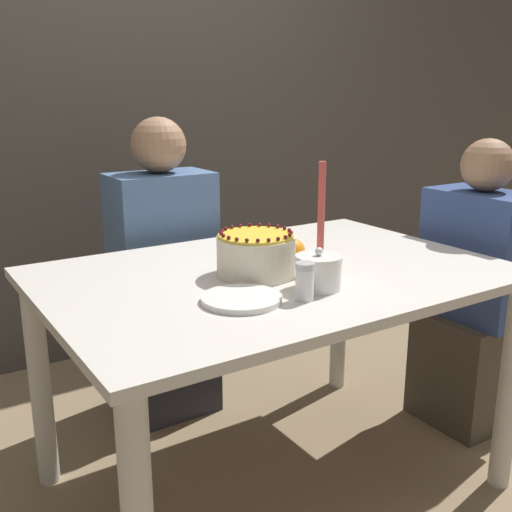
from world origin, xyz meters
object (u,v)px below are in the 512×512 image
(sugar_bowl, at_px, (320,272))
(sugar_shaker, at_px, (305,281))
(person_man_blue_shirt, at_px, (164,287))
(person_woman_floral, at_px, (473,305))
(cake, at_px, (256,255))
(candle, at_px, (321,226))

(sugar_bowl, distance_m, sugar_shaker, 0.11)
(sugar_shaker, relative_size, person_man_blue_shirt, 0.09)
(sugar_shaker, bearing_deg, sugar_bowl, 30.34)
(person_woman_floral, bearing_deg, cake, 86.54)
(person_woman_floral, bearing_deg, person_man_blue_shirt, 52.36)
(sugar_bowl, height_order, person_man_blue_shirt, person_man_blue_shirt)
(sugar_shaker, height_order, candle, candle)
(cake, bearing_deg, sugar_shaker, -92.98)
(sugar_shaker, xyz_separation_m, person_man_blue_shirt, (0.02, 0.96, -0.29))
(cake, relative_size, candle, 0.70)
(sugar_shaker, distance_m, candle, 0.29)
(sugar_bowl, distance_m, person_woman_floral, 0.97)
(sugar_bowl, bearing_deg, person_woman_floral, 9.15)
(cake, height_order, sugar_bowl, cake)
(sugar_bowl, height_order, candle, candle)
(person_man_blue_shirt, bearing_deg, sugar_shaker, 89.01)
(person_woman_floral, bearing_deg, sugar_bowl, 99.15)
(sugar_bowl, distance_m, candle, 0.19)
(candle, bearing_deg, sugar_bowl, -129.04)
(person_man_blue_shirt, height_order, person_woman_floral, person_man_blue_shirt)
(sugar_bowl, xyz_separation_m, candle, (0.11, 0.13, 0.09))
(cake, distance_m, person_woman_floral, 1.04)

